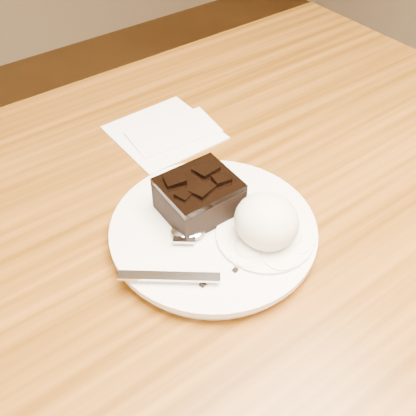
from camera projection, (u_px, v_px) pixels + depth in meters
dining_table at (194, 392)px, 0.83m from camera, size 1.20×0.80×0.75m
plate at (213, 232)px, 0.57m from camera, size 0.23×0.23×0.02m
brownie at (199, 198)px, 0.57m from camera, size 0.08×0.07×0.04m
ice_cream_scoop at (266, 221)px, 0.53m from camera, size 0.07×0.07×0.06m
melt_puddle at (265, 236)px, 0.55m from camera, size 0.11×0.11×0.00m
spoon at (188, 233)px, 0.55m from camera, size 0.14×0.12×0.01m
napkin at (164, 132)px, 0.72m from camera, size 0.14×0.14×0.01m
crumb_a at (203, 284)px, 0.50m from camera, size 0.01×0.01×0.00m
crumb_b at (235, 270)px, 0.52m from camera, size 0.01×0.01×0.00m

